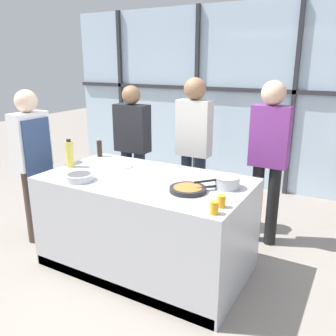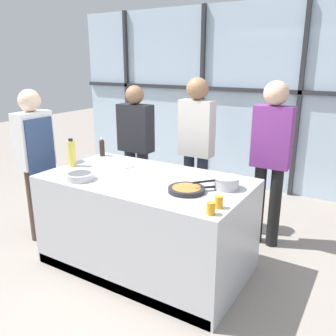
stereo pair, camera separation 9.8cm
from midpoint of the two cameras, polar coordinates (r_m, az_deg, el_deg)
ground_plane at (r=3.73m, az=-4.20°, el=-15.10°), size 18.00×18.00×0.00m
back_window_wall at (r=5.70m, az=11.40°, el=10.86°), size 6.40×0.10×2.80m
demo_island at (r=3.50m, az=-4.36°, el=-8.76°), size 1.94×1.07×0.92m
chef at (r=4.13m, az=-21.51°, el=1.67°), size 0.24×0.41×1.69m
spectator_far_left at (r=4.63m, az=-6.32°, el=4.01°), size 0.46×0.23×1.68m
spectator_center_left at (r=4.17m, az=3.48°, el=4.09°), size 0.40×0.25×1.79m
spectator_center_right at (r=3.88m, az=15.16°, el=2.47°), size 0.40×0.25×1.78m
frying_pan at (r=2.98m, az=2.39°, el=-3.40°), size 0.46×0.43×0.04m
saucepan at (r=3.09m, az=8.46°, el=-2.18°), size 0.32×0.36×0.10m
white_plate at (r=3.71m, az=-8.18°, el=0.30°), size 0.22×0.22×0.01m
mixing_bowl at (r=3.36m, az=-14.85°, el=-1.40°), size 0.26×0.26×0.06m
oil_bottle at (r=3.79m, az=-16.22°, el=2.17°), size 0.08×0.08×0.29m
pepper_grinder at (r=4.14m, az=-11.61°, el=3.14°), size 0.06×0.06×0.21m
juice_glass_near at (r=2.56m, az=6.32°, el=-6.36°), size 0.06×0.06×0.09m
juice_glass_far at (r=2.68m, az=7.51°, el=-5.31°), size 0.06×0.06×0.09m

